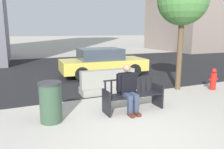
# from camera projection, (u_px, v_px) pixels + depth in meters

# --- Properties ---
(ground_plane) EXTENTS (200.00, 200.00, 0.00)m
(ground_plane) POSITION_uv_depth(u_px,v_px,m) (137.00, 131.00, 4.88)
(ground_plane) COLOR #ADA89E
(street_asphalt) EXTENTS (120.00, 12.00, 0.01)m
(street_asphalt) POSITION_uv_depth(u_px,v_px,m) (62.00, 69.00, 12.70)
(street_asphalt) COLOR black
(street_asphalt) RESTS_ON ground
(street_bench) EXTENTS (1.69, 0.54, 0.88)m
(street_bench) POSITION_uv_depth(u_px,v_px,m) (133.00, 96.00, 6.11)
(street_bench) COLOR black
(street_bench) RESTS_ON ground
(seated_person) EXTENTS (0.58, 0.72, 1.31)m
(seated_person) POSITION_uv_depth(u_px,v_px,m) (128.00, 87.00, 5.92)
(seated_person) COLOR black
(seated_person) RESTS_ON ground
(jersey_barrier_centre) EXTENTS (2.01, 0.71, 0.84)m
(jersey_barrier_centre) POSITION_uv_depth(u_px,v_px,m) (108.00, 83.00, 7.86)
(jersey_barrier_centre) COLOR gray
(jersey_barrier_centre) RESTS_ON ground
(street_tree) EXTENTS (1.82, 1.82, 4.20)m
(street_tree) POSITION_uv_depth(u_px,v_px,m) (183.00, 0.00, 7.75)
(street_tree) COLOR brown
(street_tree) RESTS_ON ground
(car_taxi_near) EXTENTS (4.24, 2.08, 1.36)m
(car_taxi_near) POSITION_uv_depth(u_px,v_px,m) (102.00, 62.00, 10.82)
(car_taxi_near) COLOR #DBC64C
(car_taxi_near) RESTS_ON ground
(trash_bin) EXTENTS (0.56, 0.56, 1.00)m
(trash_bin) POSITION_uv_depth(u_px,v_px,m) (51.00, 102.00, 5.28)
(trash_bin) COLOR #334C38
(trash_bin) RESTS_ON ground
(fire_hydrant) EXTENTS (0.40, 0.22, 0.82)m
(fire_hydrant) POSITION_uv_depth(u_px,v_px,m) (213.00, 80.00, 8.24)
(fire_hydrant) COLOR red
(fire_hydrant) RESTS_ON ground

